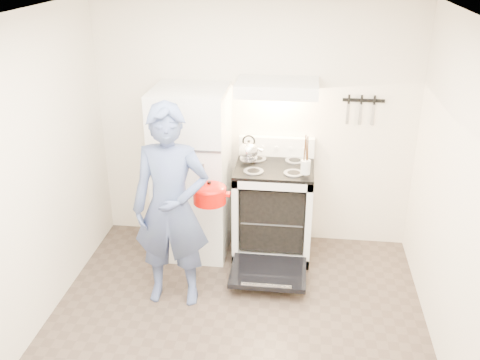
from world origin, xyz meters
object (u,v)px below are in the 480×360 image
(refrigerator, at_px, (192,173))
(tea_kettle, at_px, (249,149))
(stove_body, at_px, (273,211))
(dutch_oven, at_px, (210,195))
(person, at_px, (171,208))

(refrigerator, distance_m, tea_kettle, 0.61)
(stove_body, bearing_deg, dutch_oven, -127.87)
(stove_body, distance_m, dutch_oven, 0.97)
(stove_body, xyz_separation_m, dutch_oven, (-0.52, -0.67, 0.47))
(person, bearing_deg, refrigerator, 88.22)
(tea_kettle, distance_m, dutch_oven, 0.80)
(refrigerator, xyz_separation_m, stove_body, (0.81, 0.02, -0.39))
(stove_body, bearing_deg, refrigerator, -178.23)
(tea_kettle, xyz_separation_m, person, (-0.55, -0.96, -0.19))
(refrigerator, bearing_deg, stove_body, 1.77)
(refrigerator, height_order, person, person)
(person, distance_m, dutch_oven, 0.37)
(refrigerator, distance_m, person, 0.87)
(tea_kettle, height_order, dutch_oven, tea_kettle)
(refrigerator, bearing_deg, person, -90.07)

